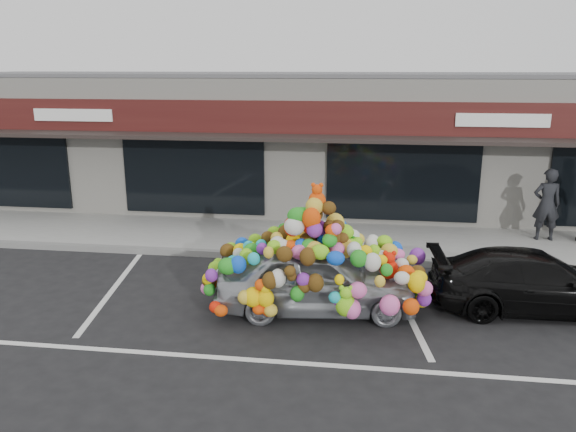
# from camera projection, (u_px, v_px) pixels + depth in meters

# --- Properties ---
(ground) EXTENTS (90.00, 90.00, 0.00)m
(ground) POSITION_uv_depth(u_px,v_px,m) (262.00, 301.00, 11.17)
(ground) COLOR black
(ground) RESTS_ON ground
(shop_building) EXTENTS (24.00, 7.20, 4.31)m
(shop_building) POSITION_uv_depth(u_px,v_px,m) (306.00, 139.00, 18.69)
(shop_building) COLOR silver
(shop_building) RESTS_ON ground
(sidewalk) EXTENTS (26.00, 3.00, 0.15)m
(sidewalk) POSITION_uv_depth(u_px,v_px,m) (288.00, 238.00, 14.98)
(sidewalk) COLOR gray
(sidewalk) RESTS_ON ground
(kerb) EXTENTS (26.00, 0.18, 0.16)m
(kerb) POSITION_uv_depth(u_px,v_px,m) (280.00, 257.00, 13.55)
(kerb) COLOR slate
(kerb) RESTS_ON ground
(parking_stripe_left) EXTENTS (0.73, 4.37, 0.01)m
(parking_stripe_left) POSITION_uv_depth(u_px,v_px,m) (113.00, 289.00, 11.78)
(parking_stripe_left) COLOR silver
(parking_stripe_left) RESTS_ON ground
(parking_stripe_mid) EXTENTS (0.73, 4.37, 0.01)m
(parking_stripe_mid) POSITION_uv_depth(u_px,v_px,m) (404.00, 305.00, 11.00)
(parking_stripe_mid) COLOR silver
(parking_stripe_mid) RESTS_ON ground
(lane_line) EXTENTS (14.00, 0.12, 0.01)m
(lane_line) POSITION_uv_depth(u_px,v_px,m) (361.00, 368.00, 8.71)
(lane_line) COLOR silver
(lane_line) RESTS_ON ground
(toy_car) EXTENTS (2.79, 4.25, 2.38)m
(toy_car) POSITION_uv_depth(u_px,v_px,m) (317.00, 270.00, 10.56)
(toy_car) COLOR #A6ABB1
(toy_car) RESTS_ON ground
(black_sedan) EXTENTS (1.83, 4.04, 1.15)m
(black_sedan) POSITION_uv_depth(u_px,v_px,m) (535.00, 281.00, 10.65)
(black_sedan) COLOR black
(black_sedan) RESTS_ON ground
(pedestrian_a) EXTENTS (0.69, 0.45, 1.88)m
(pedestrian_a) POSITION_uv_depth(u_px,v_px,m) (547.00, 204.00, 14.40)
(pedestrian_a) COLOR #232329
(pedestrian_a) RESTS_ON sidewalk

